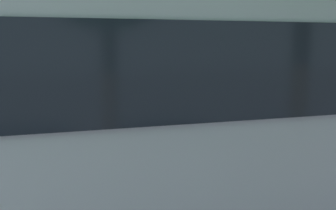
% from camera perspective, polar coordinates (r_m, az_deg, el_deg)
% --- Properties ---
extents(ground_plane, '(80.00, 80.00, 0.00)m').
position_cam_1_polar(ground_plane, '(11.60, 9.90, -4.81)').
color(ground_plane, '#424247').
extents(tour_bus, '(11.42, 3.11, 3.25)m').
position_cam_1_polar(tour_bus, '(5.90, 14.34, -1.73)').
color(tour_bus, '#B7BABF').
rests_on(tour_bus, ground_plane).
extents(spectator_far_left, '(0.57, 0.33, 1.78)m').
position_cam_1_polar(spectator_far_left, '(9.70, 18.29, -1.35)').
color(spectator_far_left, black).
rests_on(spectator_far_left, ground_plane).
extents(spectator_left, '(0.57, 0.32, 1.68)m').
position_cam_1_polar(spectator_left, '(8.97, 11.81, -2.36)').
color(spectator_left, black).
rests_on(spectator_left, ground_plane).
extents(spectator_centre, '(0.58, 0.36, 1.73)m').
position_cam_1_polar(spectator_centre, '(8.39, 4.47, -2.71)').
color(spectator_centre, black).
rests_on(spectator_centre, ground_plane).
extents(spectator_right, '(0.57, 0.32, 1.76)m').
position_cam_1_polar(spectator_right, '(8.27, -4.76, -2.76)').
color(spectator_right, black).
rests_on(spectator_right, ground_plane).
extents(parked_motorcycle_silver, '(2.05, 0.58, 0.99)m').
position_cam_1_polar(parked_motorcycle_silver, '(7.79, 1.91, -7.75)').
color(parked_motorcycle_silver, black).
rests_on(parked_motorcycle_silver, ground_plane).
extents(parked_motorcycle_blue, '(2.03, 0.69, 0.99)m').
position_cam_1_polar(parked_motorcycle_blue, '(9.26, 19.62, -5.59)').
color(parked_motorcycle_blue, black).
rests_on(parked_motorcycle_blue, ground_plane).
extents(stunt_motorcycle, '(1.85, 0.58, 1.91)m').
position_cam_1_polar(stunt_motorcycle, '(12.93, -7.78, 1.40)').
color(stunt_motorcycle, black).
rests_on(stunt_motorcycle, ground_plane).
extents(traffic_cone, '(0.34, 0.34, 0.63)m').
position_cam_1_polar(traffic_cone, '(14.01, 0.33, -1.07)').
color(traffic_cone, orange).
rests_on(traffic_cone, ground_plane).
extents(bay_line_a, '(0.15, 4.92, 0.01)m').
position_cam_1_polar(bay_line_a, '(14.20, 20.68, -2.75)').
color(bay_line_a, white).
rests_on(bay_line_a, ground_plane).
extents(bay_line_b, '(0.14, 3.71, 0.01)m').
position_cam_1_polar(bay_line_b, '(12.91, 11.44, -3.45)').
color(bay_line_b, white).
rests_on(bay_line_b, ground_plane).
extents(bay_line_c, '(0.14, 4.09, 0.01)m').
position_cam_1_polar(bay_line_c, '(12.04, 0.52, -4.17)').
color(bay_line_c, white).
rests_on(bay_line_c, ground_plane).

